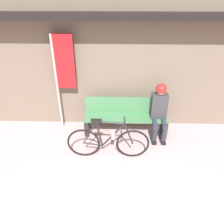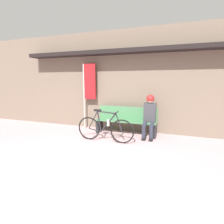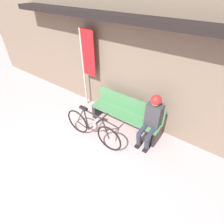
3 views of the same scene
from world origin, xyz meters
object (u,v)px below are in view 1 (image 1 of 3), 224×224
(person_seated, at_px, (160,108))
(banner_pole, at_px, (62,71))
(park_bench_near, at_px, (126,117))
(bicycle, at_px, (108,142))

(person_seated, distance_m, banner_pole, 2.23)
(park_bench_near, xyz_separation_m, banner_pole, (-1.38, 0.19, 1.01))
(bicycle, relative_size, banner_pole, 0.74)
(park_bench_near, relative_size, banner_pole, 0.85)
(bicycle, height_order, person_seated, person_seated)
(park_bench_near, bearing_deg, bicycle, -113.15)
(park_bench_near, relative_size, person_seated, 1.49)
(park_bench_near, xyz_separation_m, person_seated, (0.71, -0.10, 0.31))
(park_bench_near, distance_m, bicycle, 0.93)
(person_seated, xyz_separation_m, banner_pole, (-2.10, 0.29, 0.70))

